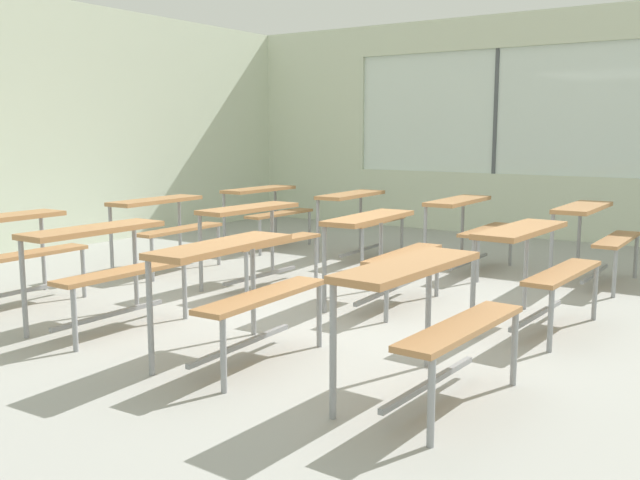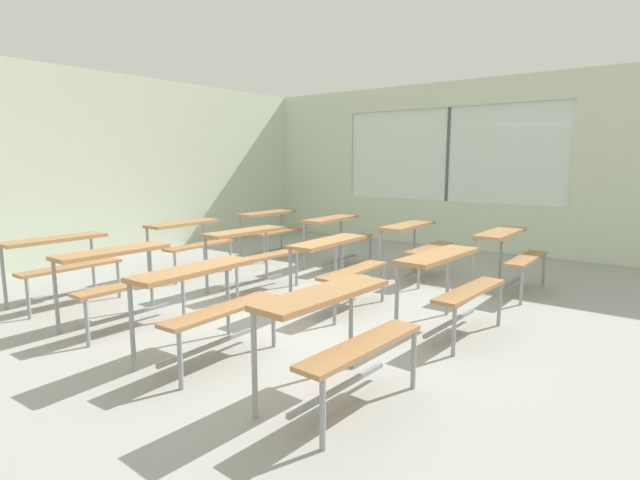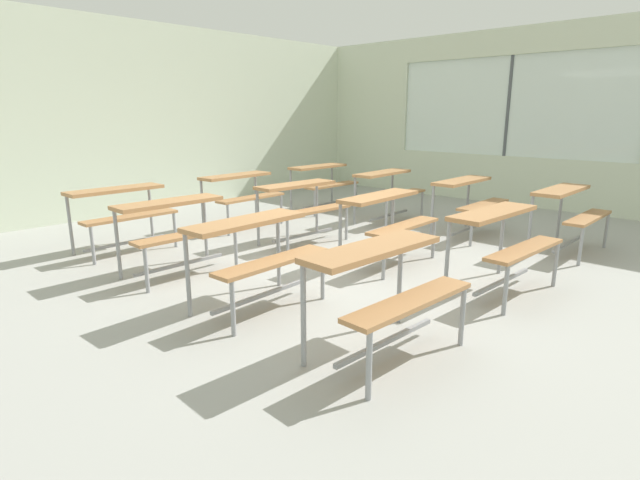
{
  "view_description": "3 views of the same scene",
  "coord_description": "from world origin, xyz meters",
  "views": [
    {
      "loc": [
        -4.6,
        -3.05,
        1.43
      ],
      "look_at": [
        0.52,
        0.4,
        0.49
      ],
      "focal_mm": 39.88,
      "sensor_mm": 36.0,
      "label": 1
    },
    {
      "loc": [
        -3.8,
        -3.3,
        1.6
      ],
      "look_at": [
        0.26,
        -0.18,
        0.78
      ],
      "focal_mm": 28.0,
      "sensor_mm": 36.0,
      "label": 2
    },
    {
      "loc": [
        -3.8,
        -3.3,
        1.6
      ],
      "look_at": [
        -0.37,
        -0.05,
        0.39
      ],
      "focal_mm": 28.0,
      "sensor_mm": 36.0,
      "label": 3
    }
  ],
  "objects": [
    {
      "name": "desk_bench_r3c1",
      "position": [
        0.55,
        2.37,
        0.56
      ],
      "size": [
        1.13,
        0.65,
        0.74
      ],
      "rotation": [
        0.0,
        0.0,
        0.05
      ],
      "color": "#A87547",
      "rests_on": "ground"
    },
    {
      "name": "desk_bench_r2c1",
      "position": [
        0.5,
        1.08,
        0.56
      ],
      "size": [
        1.12,
        0.63,
        0.74
      ],
      "rotation": [
        0.0,
        0.0,
        -0.04
      ],
      "color": "#A87547",
      "rests_on": "ground"
    },
    {
      "name": "desk_bench_r2c0",
      "position": [
        -1.26,
        1.1,
        0.56
      ],
      "size": [
        1.1,
        0.6,
        0.74
      ],
      "rotation": [
        0.0,
        0.0,
        -0.01
      ],
      "color": "#A87547",
      "rests_on": "ground"
    },
    {
      "name": "desk_bench_r0c0",
      "position": [
        -1.25,
        -1.47,
        0.56
      ],
      "size": [
        1.13,
        0.64,
        0.74
      ],
      "rotation": [
        0.0,
        0.0,
        -0.04
      ],
      "color": "#A87547",
      "rests_on": "ground"
    },
    {
      "name": "desk_bench_r0c2",
      "position": [
        2.34,
        -1.48,
        0.56
      ],
      "size": [
        1.11,
        0.6,
        0.74
      ],
      "rotation": [
        0.0,
        0.0,
        0.01
      ],
      "color": "#A87547",
      "rests_on": "ground"
    },
    {
      "name": "desk_bench_r3c0",
      "position": [
        -1.23,
        2.34,
        0.56
      ],
      "size": [
        1.11,
        0.61,
        0.74
      ],
      "rotation": [
        0.0,
        0.0,
        0.01
      ],
      "color": "#A87547",
      "rests_on": "ground"
    },
    {
      "name": "wall_right",
      "position": [
        5.0,
        -0.13,
        1.45
      ],
      "size": [
        0.12,
        9.0,
        3.0
      ],
      "color": "beige",
      "rests_on": "ground"
    },
    {
      "name": "desk_bench_r1c1",
      "position": [
        0.51,
        -0.21,
        0.56
      ],
      "size": [
        1.13,
        0.64,
        0.74
      ],
      "rotation": [
        0.0,
        0.0,
        0.05
      ],
      "color": "#A87547",
      "rests_on": "ground"
    },
    {
      "name": "desk_bench_r2c2",
      "position": [
        2.27,
        1.05,
        0.56
      ],
      "size": [
        1.13,
        0.65,
        0.74
      ],
      "rotation": [
        0.0,
        0.0,
        0.05
      ],
      "color": "#A87547",
      "rests_on": "ground"
    },
    {
      "name": "desk_bench_r3c2",
      "position": [
        2.27,
        2.39,
        0.56
      ],
      "size": [
        1.1,
        0.6,
        0.74
      ],
      "rotation": [
        0.0,
        0.0,
        -0.01
      ],
      "color": "#A87547",
      "rests_on": "ground"
    },
    {
      "name": "ground",
      "position": [
        0.0,
        0.0,
        -0.03
      ],
      "size": [
        10.0,
        9.0,
        0.05
      ],
      "primitive_type": "cube",
      "color": "#9E9E99"
    },
    {
      "name": "desk_bench_r1c0",
      "position": [
        -1.29,
        -0.18,
        0.56
      ],
      "size": [
        1.12,
        0.63,
        0.74
      ],
      "rotation": [
        0.0,
        0.0,
        0.04
      ],
      "color": "#A87547",
      "rests_on": "ground"
    },
    {
      "name": "wall_back",
      "position": [
        0.0,
        4.5,
        1.5
      ],
      "size": [
        10.0,
        0.12,
        3.0
      ],
      "primitive_type": "cube",
      "color": "beige",
      "rests_on": "ground"
    },
    {
      "name": "desk_bench_r0c1",
      "position": [
        0.49,
        -1.5,
        0.56
      ],
      "size": [
        1.13,
        0.64,
        0.74
      ],
      "rotation": [
        0.0,
        0.0,
        -0.05
      ],
      "color": "#A87547",
      "rests_on": "ground"
    },
    {
      "name": "desk_bench_r1c2",
      "position": [
        2.28,
        -0.25,
        0.56
      ],
      "size": [
        1.11,
        0.62,
        0.74
      ],
      "rotation": [
        0.0,
        0.0,
        0.02
      ],
      "color": "#A87547",
      "rests_on": "ground"
    }
  ]
}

